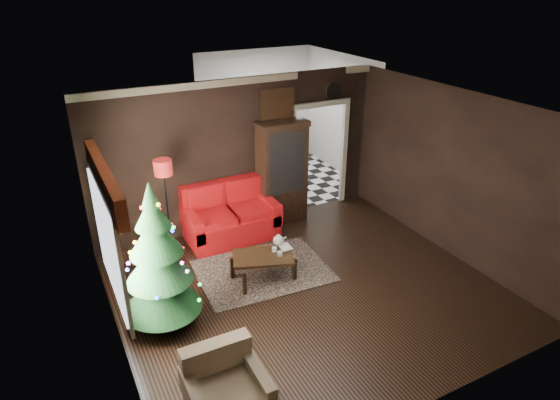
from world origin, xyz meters
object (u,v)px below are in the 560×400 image
loveseat (231,213)px  coffee_table (263,267)px  teapot (278,240)px  curio_cabinet (282,174)px  wall_clock (333,91)px  christmas_tree (158,258)px  kitchen_table (278,172)px  floor_lamp (168,214)px  armchair (227,391)px

loveseat → coffee_table: (-0.07, -1.48, -0.28)m
coffee_table → teapot: teapot is taller
loveseat → curio_cabinet: bearing=10.8°
coffee_table → wall_clock: (2.42, 1.88, 2.16)m
curio_cabinet → wall_clock: (1.20, 0.18, 1.43)m
christmas_tree → teapot: size_ratio=10.29×
loveseat → wall_clock: size_ratio=5.31×
wall_clock → kitchen_table: 2.43m
coffee_table → kitchen_table: bearing=59.1°
kitchen_table → coffee_table: bearing=-120.9°
floor_lamp → teapot: (1.45, -1.14, -0.31)m
teapot → coffee_table: bearing=-154.3°
floor_lamp → christmas_tree: size_ratio=0.93×
armchair → kitchen_table: size_ratio=1.11×
wall_clock → kitchen_table: size_ratio=0.43×
curio_cabinet → wall_clock: bearing=8.5°
wall_clock → teapot: bearing=-140.4°
loveseat → kitchen_table: loveseat is taller
coffee_table → kitchen_table: (1.87, 3.13, 0.15)m
curio_cabinet → kitchen_table: bearing=65.6°
kitchen_table → teapot: bearing=-117.1°
floor_lamp → christmas_tree: (-0.57, -1.63, 0.22)m
loveseat → floor_lamp: size_ratio=0.90×
christmas_tree → coffee_table: 1.89m
floor_lamp → armchair: floor_lamp is taller
christmas_tree → teapot: christmas_tree is taller
loveseat → curio_cabinet: (1.15, 0.22, 0.45)m
coffee_table → teapot: bearing=25.7°
loveseat → armchair: loveseat is taller
armchair → coffee_table: armchair is taller
christmas_tree → armchair: (0.16, -1.95, -0.59)m
loveseat → kitchen_table: (1.80, 1.65, -0.12)m
curio_cabinet → armchair: size_ratio=2.28×
loveseat → curio_cabinet: curio_cabinet is taller
curio_cabinet → teapot: 1.80m
wall_clock → kitchen_table: (-0.55, 1.25, -2.00)m
floor_lamp → wall_clock: wall_clock is taller
christmas_tree → coffee_table: size_ratio=2.16×
loveseat → coffee_table: size_ratio=1.82×
coffee_table → floor_lamp: bearing=129.9°
floor_lamp → armchair: bearing=-96.6°
floor_lamp → kitchen_table: (2.96, 1.82, -0.45)m
loveseat → wall_clock: wall_clock is taller
floor_lamp → coffee_table: bearing=-50.1°
curio_cabinet → floor_lamp: curio_cabinet is taller
loveseat → christmas_tree: size_ratio=0.84×
coffee_table → kitchen_table: 3.65m
wall_clock → armchair: bearing=-133.4°
wall_clock → floor_lamp: bearing=-170.8°
loveseat → armchair: size_ratio=2.04×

